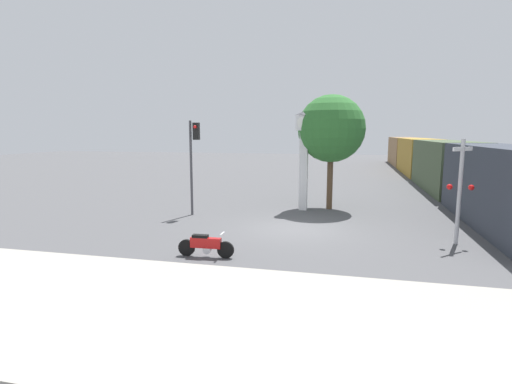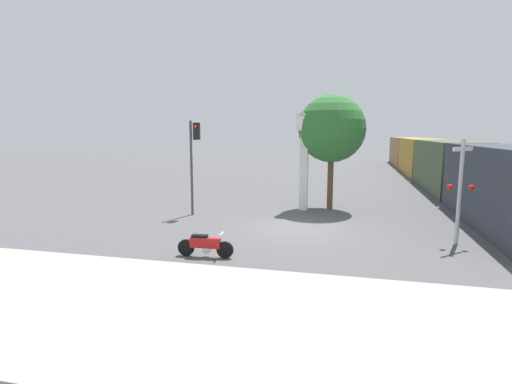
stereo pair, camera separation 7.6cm
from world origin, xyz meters
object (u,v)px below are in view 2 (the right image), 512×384
at_px(clock_tower, 304,146).
at_px(freight_train, 431,160).
at_px(street_tree, 332,129).
at_px(motorcycle, 205,245).
at_px(railroad_crossing_signal, 460,188).
at_px(traffic_light, 194,151).

distance_m(clock_tower, freight_train, 17.76).
height_order(clock_tower, street_tree, street_tree).
distance_m(motorcycle, clock_tower, 9.42).
bearing_deg(clock_tower, railroad_crossing_signal, -40.29).
distance_m(freight_train, street_tree, 16.76).
xyz_separation_m(clock_tower, freight_train, (8.74, 15.38, -1.57)).
bearing_deg(motorcycle, railroad_crossing_signal, 20.84).
bearing_deg(traffic_light, street_tree, 26.37).
relative_size(freight_train, railroad_crossing_signal, 12.27).
xyz_separation_m(motorcycle, railroad_crossing_signal, (8.20, 3.54, 1.65)).
bearing_deg(freight_train, motorcycle, -114.19).
relative_size(motorcycle, traffic_light, 0.41).
relative_size(clock_tower, freight_train, 0.11).
distance_m(freight_train, railroad_crossing_signal, 20.73).
height_order(freight_train, traffic_light, traffic_light).
bearing_deg(street_tree, clock_tower, -157.26).
bearing_deg(clock_tower, freight_train, 60.38).
height_order(railroad_crossing_signal, street_tree, street_tree).
bearing_deg(freight_train, street_tree, -116.61).
relative_size(clock_tower, traffic_light, 1.11).
bearing_deg(railroad_crossing_signal, clock_tower, 139.71).
xyz_separation_m(traffic_light, street_tree, (6.27, 3.11, 1.05)).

